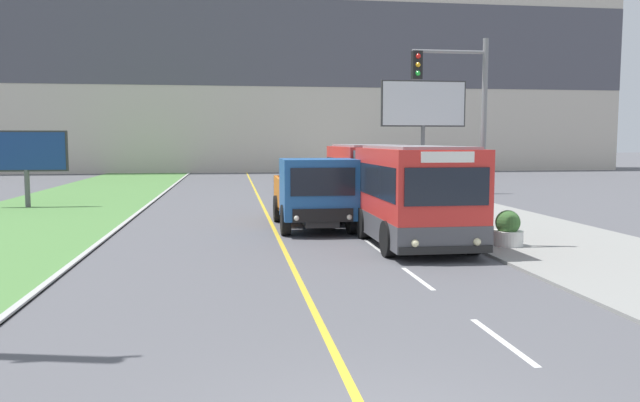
{
  "coord_description": "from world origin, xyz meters",
  "views": [
    {
      "loc": [
        -1.5,
        -6.0,
        3.19
      ],
      "look_at": [
        1.1,
        12.3,
        1.4
      ],
      "focal_mm": 35.0,
      "sensor_mm": 36.0,
      "label": 1
    }
  ],
  "objects_px": {
    "car_distant": "(322,181)",
    "traffic_light_mast": "(464,116)",
    "billboard_small": "(26,153)",
    "billboard_large": "(423,108)",
    "planter_round_second": "(449,210)",
    "planter_round_near": "(508,230)",
    "dump_truck": "(315,194)",
    "planter_round_third": "(403,198)",
    "city_bus": "(389,188)"
  },
  "relations": [
    {
      "from": "planter_round_second",
      "to": "planter_round_third",
      "type": "xyz_separation_m",
      "value": [
        -0.29,
        5.43,
        -0.0
      ]
    },
    {
      "from": "city_bus",
      "to": "dump_truck",
      "type": "bearing_deg",
      "value": 166.7
    },
    {
      "from": "car_distant",
      "to": "billboard_large",
      "type": "bearing_deg",
      "value": -21.92
    },
    {
      "from": "traffic_light_mast",
      "to": "car_distant",
      "type": "bearing_deg",
      "value": 93.08
    },
    {
      "from": "dump_truck",
      "to": "planter_round_near",
      "type": "distance_m",
      "value": 6.89
    },
    {
      "from": "traffic_light_mast",
      "to": "planter_round_second",
      "type": "xyz_separation_m",
      "value": [
        1.54,
        5.28,
        -3.37
      ]
    },
    {
      "from": "dump_truck",
      "to": "planter_round_second",
      "type": "xyz_separation_m",
      "value": [
        5.33,
        0.95,
        -0.76
      ]
    },
    {
      "from": "planter_round_near",
      "to": "planter_round_third",
      "type": "xyz_separation_m",
      "value": [
        -0.14,
        10.87,
        -0.02
      ]
    },
    {
      "from": "planter_round_near",
      "to": "planter_round_third",
      "type": "bearing_deg",
      "value": 90.75
    },
    {
      "from": "billboard_large",
      "to": "planter_round_second",
      "type": "relative_size",
      "value": 6.59
    },
    {
      "from": "billboard_small",
      "to": "planter_round_third",
      "type": "distance_m",
      "value": 18.04
    },
    {
      "from": "billboard_large",
      "to": "planter_round_second",
      "type": "xyz_separation_m",
      "value": [
        -3.08,
        -13.31,
        -4.62
      ]
    },
    {
      "from": "car_distant",
      "to": "billboard_large",
      "type": "height_order",
      "value": "billboard_large"
    },
    {
      "from": "car_distant",
      "to": "traffic_light_mast",
      "type": "bearing_deg",
      "value": -86.92
    },
    {
      "from": "traffic_light_mast",
      "to": "planter_round_second",
      "type": "distance_m",
      "value": 6.45
    },
    {
      "from": "car_distant",
      "to": "planter_round_near",
      "type": "bearing_deg",
      "value": -83.19
    },
    {
      "from": "planter_round_third",
      "to": "dump_truck",
      "type": "bearing_deg",
      "value": -128.28
    },
    {
      "from": "billboard_small",
      "to": "billboard_large",
      "type": "bearing_deg",
      "value": 12.81
    },
    {
      "from": "dump_truck",
      "to": "planter_round_second",
      "type": "relative_size",
      "value": 6.14
    },
    {
      "from": "billboard_small",
      "to": "city_bus",
      "type": "bearing_deg",
      "value": -33.65
    },
    {
      "from": "billboard_large",
      "to": "dump_truck",
      "type": "bearing_deg",
      "value": -120.55
    },
    {
      "from": "car_distant",
      "to": "billboard_small",
      "type": "xyz_separation_m",
      "value": [
        -15.28,
        -7.09,
        1.91
      ]
    },
    {
      "from": "billboard_large",
      "to": "planter_round_third",
      "type": "xyz_separation_m",
      "value": [
        -3.37,
        -7.87,
        -4.62
      ]
    },
    {
      "from": "traffic_light_mast",
      "to": "planter_round_near",
      "type": "distance_m",
      "value": 3.63
    },
    {
      "from": "dump_truck",
      "to": "planter_round_third",
      "type": "bearing_deg",
      "value": 51.72
    },
    {
      "from": "dump_truck",
      "to": "planter_round_third",
      "type": "distance_m",
      "value": 8.17
    },
    {
      "from": "traffic_light_mast",
      "to": "planter_round_near",
      "type": "relative_size",
      "value": 5.81
    },
    {
      "from": "planter_round_second",
      "to": "planter_round_third",
      "type": "distance_m",
      "value": 5.44
    },
    {
      "from": "planter_round_near",
      "to": "planter_round_second",
      "type": "relative_size",
      "value": 1.03
    },
    {
      "from": "city_bus",
      "to": "planter_round_second",
      "type": "height_order",
      "value": "city_bus"
    },
    {
      "from": "city_bus",
      "to": "traffic_light_mast",
      "type": "xyz_separation_m",
      "value": [
        1.26,
        -3.73,
        2.36
      ]
    },
    {
      "from": "dump_truck",
      "to": "billboard_small",
      "type": "relative_size",
      "value": 1.64
    },
    {
      "from": "city_bus",
      "to": "planter_round_near",
      "type": "bearing_deg",
      "value": -55.64
    },
    {
      "from": "car_distant",
      "to": "billboard_small",
      "type": "bearing_deg",
      "value": -155.1
    },
    {
      "from": "dump_truck",
      "to": "billboard_large",
      "type": "height_order",
      "value": "billboard_large"
    },
    {
      "from": "billboard_small",
      "to": "car_distant",
      "type": "bearing_deg",
      "value": 24.9
    },
    {
      "from": "car_distant",
      "to": "planter_round_second",
      "type": "distance_m",
      "value": 15.84
    },
    {
      "from": "car_distant",
      "to": "traffic_light_mast",
      "type": "xyz_separation_m",
      "value": [
        1.12,
        -20.9,
        3.21
      ]
    },
    {
      "from": "dump_truck",
      "to": "traffic_light_mast",
      "type": "height_order",
      "value": "traffic_light_mast"
    },
    {
      "from": "planter_round_near",
      "to": "city_bus",
      "type": "bearing_deg",
      "value": 124.36
    },
    {
      "from": "car_distant",
      "to": "planter_round_second",
      "type": "relative_size",
      "value": 4.2
    },
    {
      "from": "billboard_small",
      "to": "planter_round_second",
      "type": "height_order",
      "value": "billboard_small"
    },
    {
      "from": "car_distant",
      "to": "billboard_small",
      "type": "relative_size",
      "value": 1.13
    },
    {
      "from": "car_distant",
      "to": "billboard_small",
      "type": "distance_m",
      "value": 16.95
    },
    {
      "from": "traffic_light_mast",
      "to": "billboard_small",
      "type": "xyz_separation_m",
      "value": [
        -16.4,
        13.81,
        -1.3
      ]
    },
    {
      "from": "city_bus",
      "to": "planter_round_near",
      "type": "distance_m",
      "value": 4.81
    },
    {
      "from": "dump_truck",
      "to": "planter_round_near",
      "type": "xyz_separation_m",
      "value": [
        5.18,
        -4.48,
        -0.75
      ]
    },
    {
      "from": "planter_round_near",
      "to": "planter_round_third",
      "type": "distance_m",
      "value": 10.87
    },
    {
      "from": "city_bus",
      "to": "planter_round_second",
      "type": "relative_size",
      "value": 11.86
    },
    {
      "from": "dump_truck",
      "to": "billboard_large",
      "type": "xyz_separation_m",
      "value": [
        8.42,
        14.26,
        3.85
      ]
    }
  ]
}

